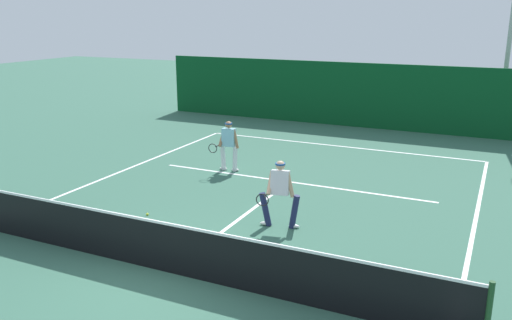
{
  "coord_description": "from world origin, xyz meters",
  "views": [
    {
      "loc": [
        5.52,
        -7.72,
        4.83
      ],
      "look_at": [
        -0.39,
        4.81,
        1.0
      ],
      "focal_mm": 37.42,
      "sensor_mm": 36.0,
      "label": 1
    }
  ],
  "objects": [
    {
      "name": "court_line_service",
      "position": [
        0.0,
        6.3,
        0.0
      ],
      "size": [
        8.48,
        0.1,
        0.01
      ],
      "primitive_type": "cube",
      "color": "white",
      "rests_on": "ground_plane"
    },
    {
      "name": "tennis_ball",
      "position": [
        -2.16,
        2.28,
        0.03
      ],
      "size": [
        0.07,
        0.07,
        0.07
      ],
      "primitive_type": "sphere",
      "color": "#D1E033",
      "rests_on": "ground_plane"
    },
    {
      "name": "player_near",
      "position": [
        1.06,
        3.01,
        0.88
      ],
      "size": [
        0.97,
        0.89,
        1.6
      ],
      "rotation": [
        0.0,
        0.0,
        3.34
      ],
      "color": "#1E234C",
      "rests_on": "ground_plane"
    },
    {
      "name": "court_line_baseline_far",
      "position": [
        0.0,
        11.18,
        0.0
      ],
      "size": [
        10.4,
        0.1,
        0.01
      ],
      "primitive_type": "cube",
      "color": "white",
      "rests_on": "ground_plane"
    },
    {
      "name": "player_far",
      "position": [
        -2.17,
        6.59,
        0.87
      ],
      "size": [
        0.72,
        0.85,
        1.59
      ],
      "rotation": [
        0.0,
        0.0,
        3.21
      ],
      "color": "silver",
      "rests_on": "ground_plane"
    },
    {
      "name": "court_line_centre",
      "position": [
        0.0,
        3.2,
        0.0
      ],
      "size": [
        0.1,
        6.4,
        0.01
      ],
      "primitive_type": "cube",
      "color": "white",
      "rests_on": "ground_plane"
    },
    {
      "name": "tennis_net",
      "position": [
        0.0,
        0.0,
        0.53
      ],
      "size": [
        11.39,
        0.09,
        1.1
      ],
      "color": "#1E4723",
      "rests_on": "ground_plane"
    },
    {
      "name": "ground_plane",
      "position": [
        0.0,
        0.0,
        0.0
      ],
      "size": [
        80.0,
        80.0,
        0.0
      ],
      "primitive_type": "plane",
      "color": "#34624E"
    },
    {
      "name": "back_fence_windscreen",
      "position": [
        0.0,
        14.97,
        1.39
      ],
      "size": [
        19.14,
        0.12,
        2.78
      ],
      "primitive_type": "cube",
      "color": "#0A421E",
      "rests_on": "ground_plane"
    }
  ]
}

